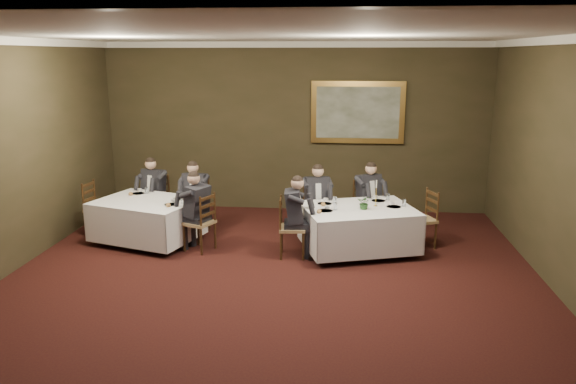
% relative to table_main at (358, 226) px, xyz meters
% --- Properties ---
extents(ground, '(10.00, 10.00, 0.00)m').
position_rel_table_main_xyz_m(ground, '(-1.29, -2.40, -0.45)').
color(ground, black).
rests_on(ground, ground).
extents(ceiling, '(8.00, 10.00, 0.10)m').
position_rel_table_main_xyz_m(ceiling, '(-1.29, -2.40, 3.05)').
color(ceiling, silver).
rests_on(ceiling, back_wall).
extents(back_wall, '(8.00, 0.10, 3.50)m').
position_rel_table_main_xyz_m(back_wall, '(-1.29, 2.60, 1.30)').
color(back_wall, '#302B18').
rests_on(back_wall, ground).
extents(crown_molding, '(8.00, 10.00, 0.12)m').
position_rel_table_main_xyz_m(crown_molding, '(-1.29, -2.40, 2.99)').
color(crown_molding, white).
rests_on(crown_molding, back_wall).
extents(table_main, '(2.14, 1.86, 0.67)m').
position_rel_table_main_xyz_m(table_main, '(0.00, 0.00, 0.00)').
color(table_main, black).
rests_on(table_main, ground).
extents(table_second, '(2.02, 1.76, 0.67)m').
position_rel_table_main_xyz_m(table_second, '(-3.69, 0.13, -0.00)').
color(table_second, black).
rests_on(table_second, ground).
extents(chair_main_backleft, '(0.54, 0.52, 1.00)m').
position_rel_table_main_xyz_m(chair_main_backleft, '(-0.74, 0.74, -0.17)').
color(chair_main_backleft, olive).
rests_on(chair_main_backleft, ground).
extents(diner_main_backleft, '(0.51, 0.57, 1.35)m').
position_rel_table_main_xyz_m(diner_main_backleft, '(-0.74, 0.73, 0.06)').
color(diner_main_backleft, black).
rests_on(diner_main_backleft, chair_main_backleft).
extents(chair_main_backright, '(0.59, 0.58, 1.00)m').
position_rel_table_main_xyz_m(chair_main_backright, '(0.18, 1.03, -0.17)').
color(chair_main_backright, olive).
rests_on(chair_main_backright, ground).
extents(diner_main_backright, '(0.58, 0.61, 1.35)m').
position_rel_table_main_xyz_m(diner_main_backright, '(0.19, 1.02, 0.06)').
color(diner_main_backright, black).
rests_on(diner_main_backright, chair_main_backright).
extents(chair_main_endleft, '(0.45, 0.47, 1.00)m').
position_rel_table_main_xyz_m(chair_main_endleft, '(-1.10, -0.34, -0.17)').
color(chair_main_endleft, olive).
rests_on(chair_main_endleft, ground).
extents(diner_main_endleft, '(0.51, 0.44, 1.35)m').
position_rel_table_main_xyz_m(diner_main_endleft, '(-1.08, -0.34, 0.06)').
color(diner_main_endleft, black).
rests_on(diner_main_endleft, chair_main_endleft).
extents(chair_main_endright, '(0.55, 0.56, 1.00)m').
position_rel_table_main_xyz_m(chair_main_endright, '(1.09, 0.34, -0.17)').
color(chair_main_endright, olive).
rests_on(chair_main_endright, ground).
extents(chair_sec_backleft, '(0.55, 0.54, 1.00)m').
position_rel_table_main_xyz_m(chair_sec_backleft, '(-3.86, 1.11, -0.17)').
color(chair_sec_backleft, olive).
rests_on(chair_sec_backleft, ground).
extents(diner_sec_backleft, '(0.53, 0.58, 1.35)m').
position_rel_table_main_xyz_m(diner_sec_backleft, '(-3.87, 1.09, 0.06)').
color(diner_sec_backleft, black).
rests_on(diner_sec_backleft, chair_sec_backleft).
extents(chair_sec_backright, '(0.48, 0.46, 1.00)m').
position_rel_table_main_xyz_m(chair_sec_backright, '(-2.99, 0.83, -0.17)').
color(chair_sec_backright, olive).
rests_on(chair_sec_backright, ground).
extents(diner_sec_backright, '(0.45, 0.52, 1.35)m').
position_rel_table_main_xyz_m(diner_sec_backright, '(-2.99, 0.82, 0.06)').
color(diner_sec_backright, black).
rests_on(diner_sec_backright, chair_sec_backright).
extents(chair_sec_endright, '(0.56, 0.57, 1.00)m').
position_rel_table_main_xyz_m(chair_sec_endright, '(-2.66, -0.20, -0.17)').
color(chair_sec_endright, olive).
rests_on(chair_sec_endright, ground).
extents(diner_sec_endright, '(0.60, 0.56, 1.35)m').
position_rel_table_main_xyz_m(diner_sec_endright, '(-2.68, -0.19, 0.06)').
color(diner_sec_endright, black).
rests_on(diner_sec_endright, chair_sec_endright).
extents(chair_sec_endleft, '(0.47, 0.49, 1.00)m').
position_rel_table_main_xyz_m(chair_sec_endleft, '(-4.72, 0.46, -0.17)').
color(chair_sec_endleft, olive).
rests_on(chair_sec_endleft, ground).
extents(centerpiece, '(0.28, 0.26, 0.25)m').
position_rel_table_main_xyz_m(centerpiece, '(0.09, -0.08, 0.44)').
color(centerpiece, '#2D5926').
rests_on(centerpiece, table_main).
extents(candlestick, '(0.07, 0.07, 0.46)m').
position_rel_table_main_xyz_m(candlestick, '(0.28, 0.15, 0.48)').
color(candlestick, gold).
rests_on(candlestick, table_main).
extents(place_setting_table_main, '(0.33, 0.31, 0.14)m').
position_rel_table_main_xyz_m(place_setting_table_main, '(-0.53, 0.24, 0.35)').
color(place_setting_table_main, white).
rests_on(place_setting_table_main, table_main).
extents(place_setting_table_second, '(0.33, 0.31, 0.14)m').
position_rel_table_main_xyz_m(place_setting_table_second, '(-3.97, 0.64, 0.35)').
color(place_setting_table_second, white).
rests_on(place_setting_table_second, table_second).
extents(painting, '(1.90, 0.09, 1.26)m').
position_rel_table_main_xyz_m(painting, '(0.00, 2.53, 1.64)').
color(painting, '#BD9845').
rests_on(painting, back_wall).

